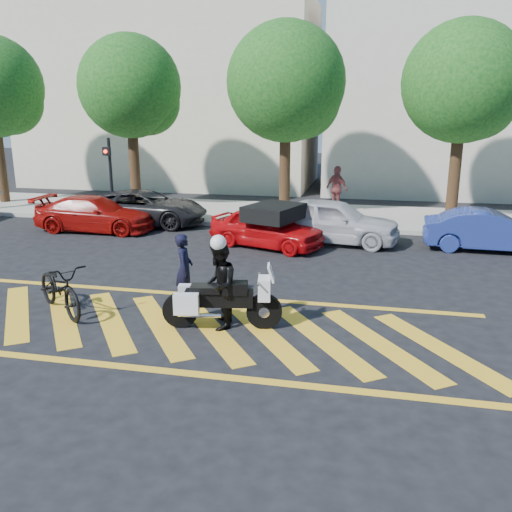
% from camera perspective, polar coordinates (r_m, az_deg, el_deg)
% --- Properties ---
extents(ground, '(90.00, 90.00, 0.00)m').
position_cam_1_polar(ground, '(11.15, -7.18, -7.42)').
color(ground, black).
rests_on(ground, ground).
extents(sidewalk, '(60.00, 5.00, 0.15)m').
position_cam_1_polar(sidewalk, '(22.36, 2.98, 4.41)').
color(sidewalk, '#9E998E').
rests_on(sidewalk, ground).
extents(crosswalk, '(12.33, 4.00, 0.01)m').
position_cam_1_polar(crosswalk, '(11.16, -7.37, -7.38)').
color(crosswalk, yellow).
rests_on(crosswalk, ground).
extents(building_left, '(16.00, 8.00, 10.00)m').
position_cam_1_polar(building_left, '(32.78, -8.70, 16.36)').
color(building_left, beige).
rests_on(building_left, ground).
extents(building_right, '(16.00, 8.00, 11.00)m').
position_cam_1_polar(building_right, '(31.19, 23.34, 16.33)').
color(building_right, beige).
rests_on(building_right, ground).
extents(tree_left, '(4.20, 4.20, 7.26)m').
position_cam_1_polar(tree_left, '(23.90, -12.76, 16.63)').
color(tree_left, black).
rests_on(tree_left, ground).
extents(tree_center, '(4.60, 4.60, 7.56)m').
position_cam_1_polar(tree_center, '(22.02, 3.54, 17.37)').
color(tree_center, black).
rests_on(tree_center, ground).
extents(tree_right, '(4.40, 4.40, 7.41)m').
position_cam_1_polar(tree_right, '(21.98, 21.26, 16.28)').
color(tree_right, black).
rests_on(tree_right, ground).
extents(signal_pole, '(0.28, 0.43, 3.20)m').
position_cam_1_polar(signal_pole, '(21.97, -15.14, 8.58)').
color(signal_pole, black).
rests_on(signal_pole, ground).
extents(officer_bike, '(0.52, 0.66, 1.60)m').
position_cam_1_polar(officer_bike, '(12.28, -7.55, -1.32)').
color(officer_bike, black).
rests_on(officer_bike, ground).
extents(bicycle, '(2.15, 1.92, 1.13)m').
position_cam_1_polar(bicycle, '(12.38, -19.95, -3.14)').
color(bicycle, black).
rests_on(bicycle, ground).
extents(police_motorcycle, '(2.39, 0.92, 1.06)m').
position_cam_1_polar(police_motorcycle, '(10.86, -3.80, -4.69)').
color(police_motorcycle, black).
rests_on(police_motorcycle, ground).
extents(officer_moto, '(0.81, 0.96, 1.77)m').
position_cam_1_polar(officer_moto, '(10.77, -3.90, -3.13)').
color(officer_moto, black).
rests_on(officer_moto, ground).
extents(red_convertible, '(3.99, 2.65, 1.26)m').
position_cam_1_polar(red_convertible, '(17.18, 1.13, 3.01)').
color(red_convertible, '#BE080C').
rests_on(red_convertible, ground).
extents(parked_left, '(4.34, 1.84, 1.25)m').
position_cam_1_polar(parked_left, '(20.33, -16.60, 4.27)').
color(parked_left, '#950C09').
rests_on(parked_left, ground).
extents(parked_mid_left, '(4.82, 2.38, 1.31)m').
position_cam_1_polar(parked_mid_left, '(20.99, -11.67, 5.02)').
color(parked_mid_left, black).
rests_on(parked_mid_left, ground).
extents(parked_mid_right, '(4.50, 2.23, 1.47)m').
position_cam_1_polar(parked_mid_right, '(17.88, 8.04, 3.69)').
color(parked_mid_right, '#BAB9BE').
rests_on(parked_mid_right, ground).
extents(parked_right, '(3.90, 1.50, 1.27)m').
position_cam_1_polar(parked_right, '(18.21, 23.26, 2.47)').
color(parked_right, navy).
rests_on(parked_right, ground).
extents(pedestrian_right, '(1.15, 1.02, 1.87)m').
position_cam_1_polar(pedestrian_right, '(22.71, 8.52, 7.02)').
color(pedestrian_right, brown).
rests_on(pedestrian_right, sidewalk).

